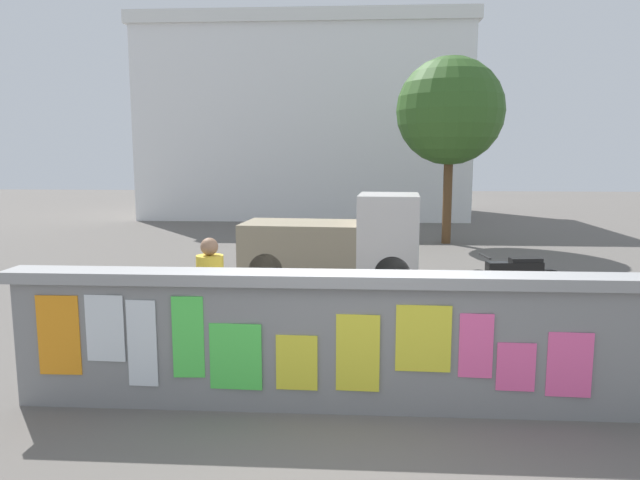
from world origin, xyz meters
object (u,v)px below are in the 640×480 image
(auto_rickshaw_truck, at_px, (340,240))
(bicycle_near, at_px, (480,338))
(motorcycle, at_px, (516,277))
(person_walking, at_px, (211,288))
(tree_roadside, at_px, (450,112))

(auto_rickshaw_truck, height_order, bicycle_near, auto_rickshaw_truck)
(motorcycle, bearing_deg, person_walking, -143.88)
(person_walking, bearing_deg, auto_rickshaw_truck, 73.13)
(bicycle_near, bearing_deg, auto_rickshaw_truck, 111.60)
(person_walking, xyz_separation_m, tree_roadside, (4.53, 10.55, 2.91))
(auto_rickshaw_truck, height_order, motorcycle, auto_rickshaw_truck)
(tree_roadside, bearing_deg, bicycle_near, -96.34)
(motorcycle, relative_size, bicycle_near, 1.12)
(motorcycle, xyz_separation_m, tree_roadside, (-0.16, 7.12, 3.44))
(motorcycle, distance_m, tree_roadside, 7.91)
(auto_rickshaw_truck, relative_size, bicycle_near, 2.18)
(auto_rickshaw_truck, distance_m, person_walking, 5.12)
(motorcycle, bearing_deg, bicycle_near, -111.80)
(auto_rickshaw_truck, xyz_separation_m, bicycle_near, (1.89, -4.77, -0.54))
(motorcycle, bearing_deg, tree_roadside, 91.30)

